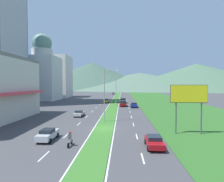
{
  "coord_description": "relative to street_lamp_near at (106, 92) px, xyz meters",
  "views": [
    {
      "loc": [
        3.01,
        -30.93,
        7.53
      ],
      "look_at": [
        -0.14,
        26.76,
        5.26
      ],
      "focal_mm": 29.95,
      "sensor_mm": 36.0,
      "label": 1
    }
  ],
  "objects": [
    {
      "name": "lane_dash_left_2",
      "position": [
        -4.86,
        -10.2,
        -5.94
      ],
      "size": [
        0.16,
        2.8,
        0.01
      ],
      "primitive_type": "cube",
      "color": "silver",
      "rests_on": "ground_plane"
    },
    {
      "name": "lane_dash_left_9",
      "position": [
        -4.86,
        44.25,
        -5.94
      ],
      "size": [
        0.16,
        2.8,
        0.01
      ],
      "primitive_type": "cube",
      "color": "silver",
      "rests_on": "ground_plane"
    },
    {
      "name": "pickup_truck_1",
      "position": [
        3.62,
        35.89,
        -4.96
      ],
      "size": [
        2.18,
        5.4,
        2.0
      ],
      "rotation": [
        0.0,
        0.0,
        -1.57
      ],
      "color": "#515459",
      "rests_on": "ground_plane"
    },
    {
      "name": "car_2",
      "position": [
        7.05,
        -14.69,
        -5.23
      ],
      "size": [
        1.99,
        4.05,
        1.37
      ],
      "rotation": [
        0.0,
        0.0,
        -1.57
      ],
      "color": "maroon",
      "rests_on": "ground_plane"
    },
    {
      "name": "lane_dash_left_8",
      "position": [
        -4.86,
        36.47,
        -5.94
      ],
      "size": [
        0.16,
        2.8,
        0.01
      ],
      "primitive_type": "cube",
      "color": "silver",
      "rests_on": "ground_plane"
    },
    {
      "name": "car_3",
      "position": [
        -3.03,
        36.76,
        -5.17
      ],
      "size": [
        1.98,
        4.15,
        1.54
      ],
      "rotation": [
        0.0,
        0.0,
        1.57
      ],
      "color": "yellow",
      "rests_on": "ground_plane"
    },
    {
      "name": "car_4",
      "position": [
        -6.65,
        -12.56,
        -5.17
      ],
      "size": [
        1.87,
        4.32,
        1.5
      ],
      "rotation": [
        0.0,
        0.0,
        1.57
      ],
      "color": "#B2B2B7",
      "rests_on": "ground_plane"
    },
    {
      "name": "edge_line_median_right",
      "position": [
        1.99,
        54.24,
        -5.94
      ],
      "size": [
        0.16,
        240.0,
        0.01
      ],
      "primitive_type": "cube",
      "color": "silver",
      "rests_on": "ground_plane"
    },
    {
      "name": "grass_median",
      "position": [
        0.24,
        54.24,
        -5.92
      ],
      "size": [
        3.2,
        240.0,
        0.06
      ],
      "primitive_type": "cube",
      "color": "#387028",
      "rests_on": "ground_plane"
    },
    {
      "name": "lane_dash_right_7",
      "position": [
        5.34,
        28.69,
        -5.94
      ],
      "size": [
        0.16,
        2.8,
        0.01
      ],
      "primitive_type": "cube",
      "color": "silver",
      "rests_on": "ground_plane"
    },
    {
      "name": "lane_dash_right_6",
      "position": [
        5.34,
        20.91,
        -5.94
      ],
      "size": [
        0.16,
        2.8,
        0.01
      ],
      "primitive_type": "cube",
      "color": "silver",
      "rests_on": "ground_plane"
    },
    {
      "name": "pickup_truck_0",
      "position": [
        3.57,
        25.33,
        -4.96
      ],
      "size": [
        2.18,
        5.4,
        2.0
      ],
      "rotation": [
        0.0,
        0.0,
        -1.57
      ],
      "color": "maroon",
      "rests_on": "ground_plane"
    },
    {
      "name": "lane_dash_right_9",
      "position": [
        5.34,
        44.25,
        -5.94
      ],
      "size": [
        0.16,
        2.8,
        0.01
      ],
      "primitive_type": "cube",
      "color": "silver",
      "rests_on": "ground_plane"
    },
    {
      "name": "car_5",
      "position": [
        -2.93,
        93.44,
        -5.17
      ],
      "size": [
        1.85,
        4.24,
        1.53
      ],
      "rotation": [
        0.0,
        0.0,
        1.57
      ],
      "color": "slate",
      "rests_on": "ground_plane"
    },
    {
      "name": "hill_far_left",
      "position": [
        -43.04,
        249.26,
        14.0
      ],
      "size": [
        199.9,
        199.9,
        39.9
      ],
      "primitive_type": "cone",
      "color": "#3D5647",
      "rests_on": "ground_plane"
    },
    {
      "name": "street_lamp_near",
      "position": [
        0.0,
        0.0,
        0.0
      ],
      "size": [
        2.89,
        0.47,
        10.47
      ],
      "color": "#99999E",
      "rests_on": "ground_plane"
    },
    {
      "name": "lane_dash_right_5",
      "position": [
        5.34,
        13.14,
        -5.94
      ],
      "size": [
        0.16,
        2.8,
        0.01
      ],
      "primitive_type": "cube",
      "color": "silver",
      "rests_on": "ground_plane"
    },
    {
      "name": "motorcycle_rider",
      "position": [
        -3.05,
        -14.72,
        -5.2
      ],
      "size": [
        0.36,
        2.0,
        1.8
      ],
      "rotation": [
        0.0,
        0.0,
        1.57
      ],
      "color": "black",
      "rests_on": "ground_plane"
    },
    {
      "name": "street_lamp_mid",
      "position": [
        0.85,
        26.81,
        -0.46
      ],
      "size": [
        2.83,
        0.3,
        9.59
      ],
      "color": "#99999E",
      "rests_on": "ground_plane"
    },
    {
      "name": "billboard_roadside",
      "position": [
        13.12,
        -8.6,
        -0.29
      ],
      "size": [
        5.47,
        0.28,
        7.38
      ],
      "color": "#4C4C51",
      "rests_on": "ground_plane"
    },
    {
      "name": "lane_dash_left_10",
      "position": [
        -4.86,
        52.03,
        -5.94
      ],
      "size": [
        0.16,
        2.8,
        0.01
      ],
      "primitive_type": "cube",
      "color": "silver",
      "rests_on": "ground_plane"
    },
    {
      "name": "hill_far_right",
      "position": [
        102.09,
        218.22,
        11.21
      ],
      "size": [
        213.1,
        213.1,
        34.3
      ],
      "primitive_type": "cone",
      "color": "#47664C",
      "rests_on": "ground_plane"
    },
    {
      "name": "grass_verge_right",
      "position": [
        20.84,
        54.24,
        -5.92
      ],
      "size": [
        24.0,
        240.0,
        0.06
      ],
      "primitive_type": "cube",
      "color": "#2D6023",
      "rests_on": "ground_plane"
    },
    {
      "name": "lane_dash_right_1",
      "position": [
        5.34,
        -17.98,
        -5.94
      ],
      "size": [
        0.16,
        2.8,
        0.01
      ],
      "primitive_type": "cube",
      "color": "silver",
      "rests_on": "ground_plane"
    },
    {
      "name": "lane_dash_left_3",
      "position": [
        -4.86,
        -2.42,
        -5.94
      ],
      "size": [
        0.16,
        2.8,
        0.01
      ],
      "primitive_type": "cube",
      "color": "silver",
      "rests_on": "ground_plane"
    },
    {
      "name": "lane_dash_left_5",
      "position": [
        -4.86,
        13.14,
        -5.94
      ],
      "size": [
        0.16,
        2.8,
        0.01
      ],
      "primitive_type": "cube",
      "color": "silver",
      "rests_on": "ground_plane"
    },
    {
      "name": "edge_line_median_left",
      "position": [
        -1.51,
        54.24,
        -5.94
      ],
      "size": [
        0.16,
        240.0,
        0.01
      ],
      "primitive_type": "cube",
      "color": "silver",
      "rests_on": "ground_plane"
    },
    {
      "name": "hill_far_center",
      "position": [
        29.28,
        241.09,
        5.89
      ],
      "size": [
        239.55,
        239.55,
        23.67
      ],
      "primitive_type": "cone",
      "color": "#516B56",
      "rests_on": "ground_plane"
    },
    {
      "name": "lane_dash_left_7",
      "position": [
        -4.86,
        28.69,
        -5.94
      ],
      "size": [
        0.16,
        2.8,
        0.01
      ],
      "primitive_type": "cube",
      "color": "silver",
      "rests_on": "ground_plane"
    },
    {
      "name": "car_1",
      "position": [
        7.0,
        22.68,
        -5.17
      ],
      "size": [
        2.04,
        4.62,
        1.53
      ],
      "rotation": [
        0.0,
        0.0,
        -1.57
      ],
      "color": "navy",
      "rests_on": "ground_plane"
    },
    {
      "name": "midrise_colored",
      "position": [
        -33.03,
        65.61,
        5.47
      ],
      "size": [
        14.04,
        14.04,
        22.83
      ],
      "primitive_type": "cube",
      "color": "silver",
      "rests_on": "ground_plane"
    },
    {
      "name": "lane_dash_right_10",
      "position": [
        5.34,
        52.03,
        -5.94
      ],
      "size": [
        0.16,
        2.8,
        0.01
      ],
      "primitive_type": "cube",
      "color": "silver",
      "rests_on": "ground_plane"
    },
    {
      "name": "lane_dash_right_8",
      "position": [
        5.34,
        36.47,
        -5.94
      ],
      "size": [
        0.16,
        2.8,
        0.01
      ],
      "primitive_type": "cube",
      "color": "silver",
      "rests_on": "ground_plane"
    },
    {
      "name": "lane_dash_right_4",
      "position": [
        5.34,
        5.36,
        -5.94
      ],
      "size": [
        0.16,
        2.8,
        0.01
      ],
      "primitive_type": "cube",
      "color": "silver",
      "rests_on": "ground_plane"
    },
    {
      "name": "lane_dash_left_4",
      "position": [
        -4.86,
        5.36,
        -5.94
      ],
      "size": [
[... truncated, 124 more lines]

